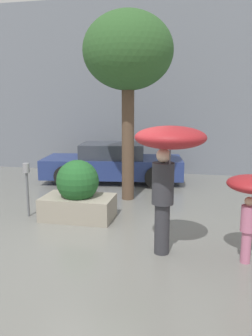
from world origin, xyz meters
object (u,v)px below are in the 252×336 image
(parking_meter, at_px, (27,178))
(street_tree, at_px, (128,54))
(planter_box, at_px, (78,194))
(person_adult, at_px, (168,154))
(parked_car_near, at_px, (113,163))

(parking_meter, bearing_deg, street_tree, 43.59)
(planter_box, height_order, person_adult, person_adult)
(person_adult, height_order, parking_meter, person_adult)
(person_adult, relative_size, street_tree, 0.45)
(person_adult, distance_m, parking_meter, 3.45)
(parked_car_near, relative_size, parking_meter, 3.83)
(parking_meter, bearing_deg, planter_box, 4.43)
(parking_meter, bearing_deg, parked_car_near, 74.81)
(planter_box, height_order, parking_meter, planter_box)
(planter_box, height_order, street_tree, street_tree)
(planter_box, xyz_separation_m, person_adult, (1.97, -1.41, 1.11))
(parked_car_near, bearing_deg, parking_meter, 157.06)
(person_adult, height_order, street_tree, street_tree)
(person_adult, distance_m, parked_car_near, 5.51)
(street_tree, distance_m, parking_meter, 3.74)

